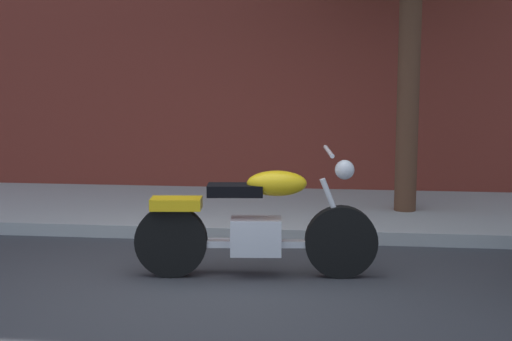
{
  "coord_description": "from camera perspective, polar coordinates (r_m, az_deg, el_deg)",
  "views": [
    {
      "loc": [
        1.1,
        -5.7,
        1.83
      ],
      "look_at": [
        0.39,
        0.42,
        0.95
      ],
      "focal_mm": 50.7,
      "sensor_mm": 36.0,
      "label": 1
    }
  ],
  "objects": [
    {
      "name": "sidewalk",
      "position": [
        8.95,
        -0.53,
        -3.19
      ],
      "size": [
        20.43,
        2.64,
        0.14
      ],
      "primitive_type": "cube",
      "color": "#ABABAB",
      "rests_on": "ground"
    },
    {
      "name": "ground_plane",
      "position": [
        6.09,
        -4.12,
        -9.35
      ],
      "size": [
        60.0,
        60.0,
        0.0
      ],
      "primitive_type": "plane",
      "color": "#38383D"
    },
    {
      "name": "motorcycle",
      "position": [
        6.32,
        -0.01,
        -4.37
      ],
      "size": [
        2.13,
        0.7,
        1.13
      ],
      "color": "black",
      "rests_on": "ground"
    }
  ]
}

